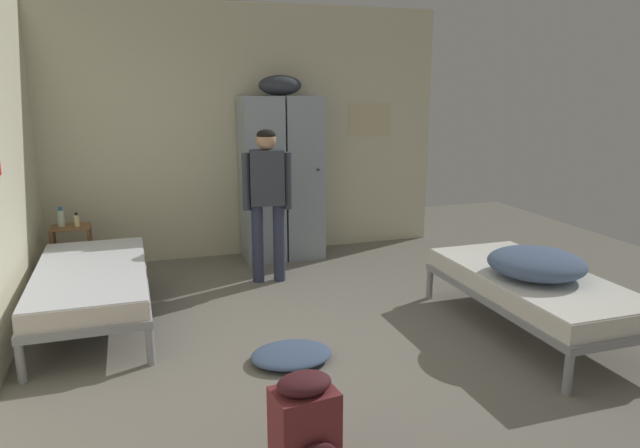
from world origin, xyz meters
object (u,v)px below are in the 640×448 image
object	(u,v)px
bedding_heap	(536,263)
clothes_pile_denim	(291,355)
bed_right	(533,287)
person_traveler	(267,192)
water_bottle	(61,218)
shelf_unit	(72,247)
bed_left_rear	(91,280)
lotion_bottle	(77,220)
locker_bank	(281,175)
backpack_maroon	(305,427)

from	to	relation	value
bedding_heap	clothes_pile_denim	distance (m)	2.05
bed_right	clothes_pile_denim	distance (m)	2.03
person_traveler	water_bottle	world-z (taller)	person_traveler
shelf_unit	bed_left_rear	bearing A→B (deg)	-78.90
clothes_pile_denim	person_traveler	bearing A→B (deg)	81.87
bed_left_rear	water_bottle	distance (m)	1.36
bed_left_rear	person_traveler	world-z (taller)	person_traveler
person_traveler	bed_left_rear	bearing A→B (deg)	-159.78
bed_right	lotion_bottle	distance (m)	4.37
bed_left_rear	bed_right	bearing A→B (deg)	-20.53
water_bottle	clothes_pile_denim	bearing A→B (deg)	-55.09
locker_bank	water_bottle	distance (m)	2.35
person_traveler	lotion_bottle	distance (m)	1.96
bed_right	person_traveler	distance (m)	2.62
locker_bank	person_traveler	size ratio (longest dim) A/B	1.34
lotion_bottle	clothes_pile_denim	size ratio (longest dim) A/B	0.24
person_traveler	water_bottle	bearing A→B (deg)	160.88
shelf_unit	backpack_maroon	xyz separation A→B (m)	(1.39, -3.68, -0.09)
shelf_unit	bedding_heap	distance (m)	4.46
water_bottle	shelf_unit	bearing A→B (deg)	-14.04
backpack_maroon	clothes_pile_denim	world-z (taller)	backpack_maroon
bed_left_rear	bedding_heap	xyz separation A→B (m)	(3.36, -1.33, 0.22)
shelf_unit	clothes_pile_denim	size ratio (longest dim) A/B	0.95
locker_bank	bed_left_rear	xyz separation A→B (m)	(-2.00, -1.41, -0.59)
person_traveler	clothes_pile_denim	size ratio (longest dim) A/B	2.59
locker_bank	backpack_maroon	world-z (taller)	locker_bank
bedding_heap	water_bottle	bearing A→B (deg)	144.63
bed_right	bedding_heap	distance (m)	0.23
bed_right	bedding_heap	xyz separation A→B (m)	(-0.03, -0.06, 0.22)
locker_bank	person_traveler	bearing A→B (deg)	-113.69
bedding_heap	clothes_pile_denim	size ratio (longest dim) A/B	1.27
locker_bank	water_bottle	xyz separation A→B (m)	(-2.33, -0.11, -0.31)
bed_right	bedding_heap	bearing A→B (deg)	-121.04
backpack_maroon	clothes_pile_denim	distance (m)	1.27
person_traveler	clothes_pile_denim	distance (m)	2.01
water_bottle	lotion_bottle	xyz separation A→B (m)	(0.15, -0.06, -0.02)
locker_bank	bed_left_rear	bearing A→B (deg)	-144.90
locker_bank	water_bottle	size ratio (longest dim) A/B	10.42
bed_right	water_bottle	distance (m)	4.53
person_traveler	lotion_bottle	xyz separation A→B (m)	(-1.83, 0.63, -0.30)
bed_left_rear	bed_right	distance (m)	3.62
person_traveler	locker_bank	bearing A→B (deg)	66.31
bedding_heap	clothes_pile_denim	bearing A→B (deg)	175.69
bed_left_rear	clothes_pile_denim	world-z (taller)	bed_left_rear
water_bottle	backpack_maroon	xyz separation A→B (m)	(1.47, -3.70, -0.40)
locker_bank	person_traveler	world-z (taller)	locker_bank
person_traveler	bed_right	bearing A→B (deg)	-47.13
shelf_unit	backpack_maroon	distance (m)	3.93
water_bottle	lotion_bottle	bearing A→B (deg)	-21.80
bed_right	lotion_bottle	xyz separation A→B (m)	(-3.57, 2.51, 0.25)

